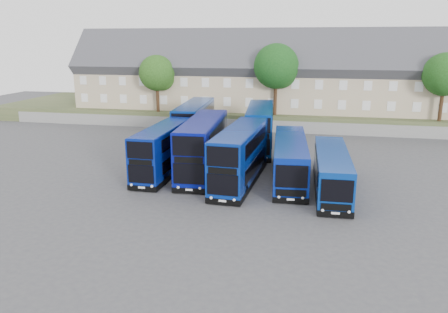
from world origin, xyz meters
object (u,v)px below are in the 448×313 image
at_px(dd_front_mid, 203,147).
at_px(coach_east_a, 290,160).
at_px(tree_west, 158,74).
at_px(tree_mid, 277,68).
at_px(dd_front_left, 164,151).
at_px(tree_east, 446,76).

xyz_separation_m(dd_front_mid, coach_east_a, (7.65, -0.26, -0.66)).
height_order(tree_west, tree_mid, tree_mid).
bearing_deg(tree_west, tree_mid, 1.79).
bearing_deg(dd_front_mid, coach_east_a, -5.76).
relative_size(coach_east_a, tree_mid, 1.38).
distance_m(dd_front_mid, tree_mid, 22.15).
relative_size(dd_front_mid, coach_east_a, 0.96).
distance_m(dd_front_left, tree_west, 23.37).
height_order(dd_front_left, tree_mid, tree_mid).
distance_m(coach_east_a, tree_mid, 22.34).
distance_m(dd_front_left, coach_east_a, 11.03).
bearing_deg(tree_west, dd_front_mid, -60.65).
relative_size(tree_west, tree_east, 0.94).
bearing_deg(tree_east, coach_east_a, -129.21).
height_order(dd_front_mid, tree_east, tree_east).
xyz_separation_m(tree_mid, tree_east, (20.00, -0.50, -0.68)).
bearing_deg(coach_east_a, dd_front_left, 179.04).
distance_m(tree_west, tree_east, 36.00).
relative_size(dd_front_left, tree_east, 1.29).
bearing_deg(tree_mid, coach_east_a, -81.58).
relative_size(tree_mid, tree_east, 1.12).
bearing_deg(dd_front_mid, tree_west, 115.56).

